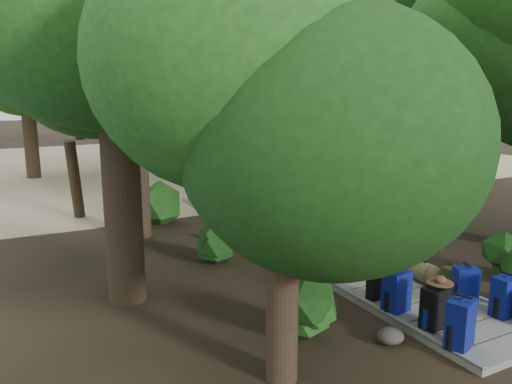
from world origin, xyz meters
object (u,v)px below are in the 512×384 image
suitcase_on_boardwalk (378,282)px  lone_suitcase_on_sand (207,183)px  backpack_left_a (460,321)px  kayak (117,186)px  backpack_right_c (466,282)px  sun_lounger (252,169)px  duffel_right_khaki (420,270)px  backpack_right_b (505,294)px  backpack_left_c (397,289)px  backpack_left_b (435,305)px  backpack_right_d (452,278)px

suitcase_on_boardwalk → lone_suitcase_on_sand: (1.12, 10.81, -0.09)m
backpack_left_a → kayak: backpack_left_a is taller
backpack_right_c → sun_lounger: bearing=102.6°
suitcase_on_boardwalk → kayak: suitcase_on_boardwalk is taller
duffel_right_khaki → sun_lounger: size_ratio=0.30×
backpack_left_a → backpack_right_b: bearing=-6.7°
duffel_right_khaki → kayak: duffel_right_khaki is taller
duffel_right_khaki → backpack_right_c: bearing=-88.4°
backpack_left_c → backpack_right_c: bearing=-18.5°
backpack_left_a → backpack_left_c: size_ratio=1.03×
kayak → backpack_left_b: bearing=-84.2°
backpack_right_c → suitcase_on_boardwalk: backpack_right_c is taller
duffel_right_khaki → kayak: 12.56m
backpack_left_b → backpack_left_c: backpack_left_c is taller
backpack_left_a → sun_lounger: backpack_left_a is taller
suitcase_on_boardwalk → sun_lounger: bearing=66.4°
backpack_right_d → lone_suitcase_on_sand: 11.21m
suitcase_on_boardwalk → backpack_left_a: bearing=-99.8°
lone_suitcase_on_sand → duffel_right_khaki: bearing=-106.3°
backpack_left_a → lone_suitcase_on_sand: 12.78m
backpack_left_b → duffel_right_khaki: bearing=43.0°
backpack_left_c → kayak: backpack_left_c is taller
backpack_right_c → kayak: backpack_right_c is taller
backpack_right_d → suitcase_on_boardwalk: size_ratio=0.88×
backpack_left_c → sun_lounger: (4.26, 13.57, -0.18)m
backpack_left_c → duffel_right_khaki: 1.65m
backpack_left_c → lone_suitcase_on_sand: (1.20, 11.37, -0.19)m
backpack_left_b → lone_suitcase_on_sand: (1.10, 12.11, -0.17)m
backpack_right_b → suitcase_on_boardwalk: bearing=129.4°
lone_suitcase_on_sand → backpack_left_c: bearing=-113.5°
backpack_right_c → lone_suitcase_on_sand: backpack_right_c is taller
backpack_right_c → duffel_right_khaki: (0.02, 1.09, -0.14)m
backpack_right_b → sun_lounger: backpack_right_b is taller
kayak → lone_suitcase_on_sand: bearing=-30.1°
backpack_left_a → duffel_right_khaki: size_ratio=1.38×
backpack_right_b → backpack_right_c: 0.74m
backpack_right_d → backpack_left_a: bearing=-140.8°
backpack_left_c → suitcase_on_boardwalk: backpack_left_c is taller
backpack_right_b → duffel_right_khaki: size_ratio=1.27×
backpack_left_b → backpack_right_b: bearing=-17.4°
backpack_left_a → backpack_right_c: size_ratio=1.20×
suitcase_on_boardwalk → lone_suitcase_on_sand: suitcase_on_boardwalk is taller
backpack_right_c → sun_lounger: backpack_right_c is taller
backpack_right_c → backpack_right_d: (0.13, 0.40, -0.08)m
sun_lounger → lone_suitcase_on_sand: bearing=-152.0°
backpack_left_a → duffel_right_khaki: backpack_left_a is taller
backpack_left_b → sun_lounger: (4.16, 14.31, -0.16)m
backpack_left_a → lone_suitcase_on_sand: backpack_left_a is taller
backpack_left_a → backpack_right_c: (1.44, 1.11, -0.07)m
backpack_left_a → backpack_left_c: 1.35m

